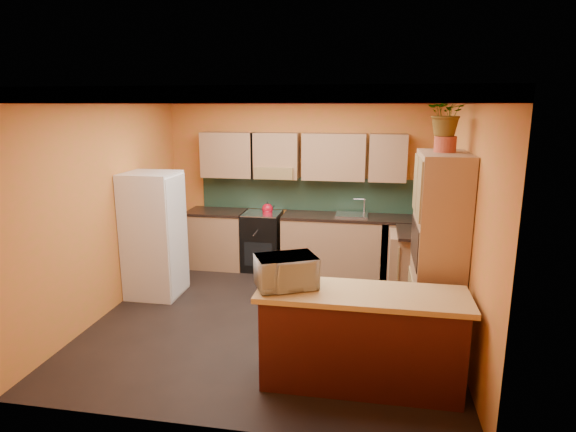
% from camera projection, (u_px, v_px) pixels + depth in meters
% --- Properties ---
extents(room_shell, '(4.24, 4.24, 2.72)m').
position_uv_depth(room_shell, '(279.00, 146.00, 5.72)').
color(room_shell, black).
rests_on(room_shell, ground).
extents(base_cabinets_back, '(3.65, 0.60, 0.88)m').
position_uv_depth(base_cabinets_back, '(301.00, 244.00, 7.54)').
color(base_cabinets_back, '#A37156').
rests_on(base_cabinets_back, ground).
extents(countertop_back, '(3.65, 0.62, 0.04)m').
position_uv_depth(countertop_back, '(301.00, 215.00, 7.44)').
color(countertop_back, black).
rests_on(countertop_back, base_cabinets_back).
extents(stove, '(0.58, 0.58, 0.91)m').
position_uv_depth(stove, '(262.00, 241.00, 7.64)').
color(stove, black).
rests_on(stove, ground).
extents(kettle, '(0.21, 0.21, 0.18)m').
position_uv_depth(kettle, '(267.00, 208.00, 7.45)').
color(kettle, red).
rests_on(kettle, stove).
extents(sink, '(0.48, 0.40, 0.03)m').
position_uv_depth(sink, '(352.00, 215.00, 7.30)').
color(sink, silver).
rests_on(sink, countertop_back).
extents(base_cabinets_right, '(0.60, 0.80, 0.88)m').
position_uv_depth(base_cabinets_right, '(419.00, 266.00, 6.50)').
color(base_cabinets_right, '#A37156').
rests_on(base_cabinets_right, ground).
extents(countertop_right, '(0.62, 0.80, 0.04)m').
position_uv_depth(countertop_right, '(421.00, 233.00, 6.40)').
color(countertop_right, black).
rests_on(countertop_right, base_cabinets_right).
extents(fridge, '(0.68, 0.66, 1.70)m').
position_uv_depth(fridge, '(154.00, 235.00, 6.51)').
color(fridge, white).
rests_on(fridge, ground).
extents(pantry, '(0.48, 0.90, 2.10)m').
position_uv_depth(pantry, '(438.00, 252.00, 5.07)').
color(pantry, '#A37156').
rests_on(pantry, ground).
extents(fern_pot, '(0.22, 0.22, 0.16)m').
position_uv_depth(fern_pot, '(445.00, 144.00, 4.86)').
color(fern_pot, '#A73F28').
rests_on(fern_pot, pantry).
extents(fern, '(0.47, 0.43, 0.47)m').
position_uv_depth(fern, '(448.00, 112.00, 4.79)').
color(fern, '#A37156').
rests_on(fern, fern_pot).
extents(breakfast_bar, '(1.80, 0.55, 0.88)m').
position_uv_depth(breakfast_bar, '(361.00, 342.00, 4.43)').
color(breakfast_bar, '#491112').
rests_on(breakfast_bar, ground).
extents(bar_top, '(1.90, 0.65, 0.05)m').
position_uv_depth(bar_top, '(362.00, 295.00, 4.32)').
color(bar_top, '#DBB86A').
rests_on(bar_top, breakfast_bar).
extents(microwave, '(0.64, 0.56, 0.30)m').
position_uv_depth(microwave, '(286.00, 272.00, 4.40)').
color(microwave, white).
rests_on(microwave, bar_top).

